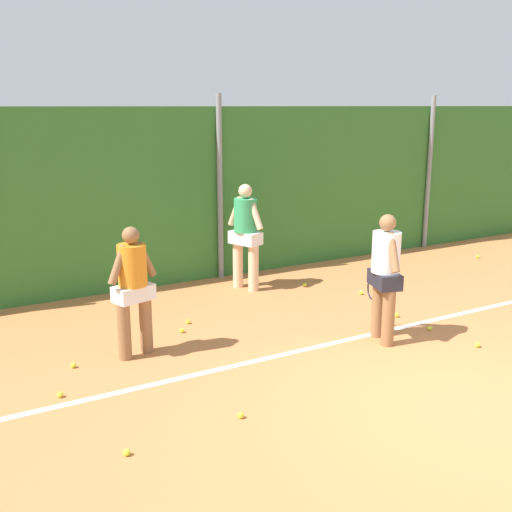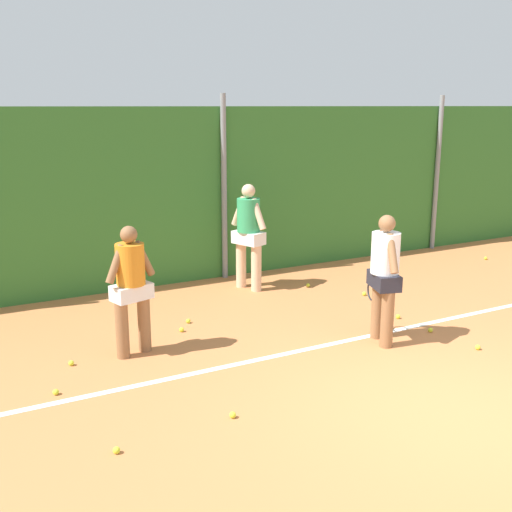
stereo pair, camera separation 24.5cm
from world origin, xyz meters
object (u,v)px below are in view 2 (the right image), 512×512
object	(u,v)px
tennis_ball_4	(486,258)
tennis_ball_11	(398,317)
tennis_ball_0	(478,347)
tennis_ball_6	(182,330)
tennis_ball_7	(430,330)
tennis_ball_8	(364,294)
tennis_ball_3	(233,415)
tennis_ball_10	(308,285)
player_backcourt_far	(249,231)
player_midcourt	(131,284)
player_foreground_near	(384,272)
tennis_ball_9	(188,321)
tennis_ball_5	(56,392)
tennis_ball_2	(71,363)
tennis_ball_1	(116,450)

from	to	relation	value
tennis_ball_4	tennis_ball_11	size ratio (longest dim) A/B	1.00
tennis_ball_0	tennis_ball_6	size ratio (longest dim) A/B	1.00
tennis_ball_7	tennis_ball_11	size ratio (longest dim) A/B	1.00
tennis_ball_6	tennis_ball_8	distance (m)	3.30
tennis_ball_3	tennis_ball_10	distance (m)	4.74
tennis_ball_7	tennis_ball_11	world-z (taller)	same
player_backcourt_far	tennis_ball_11	bearing A→B (deg)	7.12
tennis_ball_8	player_midcourt	bearing A→B (deg)	-171.67
player_foreground_near	tennis_ball_3	xyz separation A→B (m)	(-2.65, -0.93, -0.93)
player_foreground_near	tennis_ball_9	size ratio (longest dim) A/B	26.09
player_foreground_near	tennis_ball_8	distance (m)	2.25
tennis_ball_4	tennis_ball_5	distance (m)	9.16
tennis_ball_0	tennis_ball_4	xyz separation A→B (m)	(3.85, 3.35, 0.00)
tennis_ball_0	tennis_ball_11	size ratio (longest dim) A/B	1.00
tennis_ball_7	tennis_ball_9	distance (m)	3.44
tennis_ball_4	tennis_ball_6	xyz separation A→B (m)	(-7.01, -0.95, 0.00)
player_foreground_near	tennis_ball_0	world-z (taller)	player_foreground_near
player_backcourt_far	tennis_ball_11	xyz separation A→B (m)	(1.25, -2.41, -0.98)
tennis_ball_3	tennis_ball_11	xyz separation A→B (m)	(3.46, 1.53, 0.00)
tennis_ball_6	player_midcourt	bearing A→B (deg)	-151.13
tennis_ball_2	tennis_ball_6	world-z (taller)	same
player_foreground_near	player_midcourt	world-z (taller)	player_foreground_near
tennis_ball_8	tennis_ball_10	size ratio (longest dim) A/B	1.00
tennis_ball_11	tennis_ball_9	bearing A→B (deg)	155.70
tennis_ball_9	player_midcourt	bearing A→B (deg)	-144.39
player_backcourt_far	tennis_ball_11	size ratio (longest dim) A/B	27.41
player_foreground_near	tennis_ball_5	xyz separation A→B (m)	(-4.14, 0.44, -0.93)
tennis_ball_4	tennis_ball_10	xyz separation A→B (m)	(-4.27, 0.06, 0.00)
tennis_ball_5	tennis_ball_9	distance (m)	2.57
tennis_ball_9	tennis_ball_0	bearing A→B (deg)	-42.33
player_foreground_near	tennis_ball_3	distance (m)	2.96
tennis_ball_9	tennis_ball_3	bearing A→B (deg)	-102.76
tennis_ball_4	player_foreground_near	bearing A→B (deg)	-152.03
tennis_ball_3	tennis_ball_6	size ratio (longest dim) A/B	1.00
tennis_ball_0	tennis_ball_10	world-z (taller)	same
tennis_ball_4	tennis_ball_9	bearing A→B (deg)	-174.43
tennis_ball_9	tennis_ball_11	size ratio (longest dim) A/B	1.00
player_backcourt_far	tennis_ball_6	bearing A→B (deg)	-71.89
tennis_ball_9	tennis_ball_4	bearing A→B (deg)	5.57
player_midcourt	tennis_ball_5	distance (m)	1.59
tennis_ball_6	tennis_ball_10	bearing A→B (deg)	20.26
tennis_ball_1	tennis_ball_6	world-z (taller)	same
tennis_ball_2	tennis_ball_11	xyz separation A→B (m)	(4.64, -0.55, 0.00)
tennis_ball_1	tennis_ball_2	bearing A→B (deg)	89.00
tennis_ball_4	tennis_ball_8	size ratio (longest dim) A/B	1.00
player_foreground_near	player_midcourt	bearing A→B (deg)	86.67
player_foreground_near	tennis_ball_10	world-z (taller)	player_foreground_near
player_backcourt_far	tennis_ball_10	xyz separation A→B (m)	(0.95, -0.41, -0.98)
tennis_ball_6	tennis_ball_7	world-z (taller)	same
tennis_ball_7	tennis_ball_11	xyz separation A→B (m)	(-0.03, 0.65, 0.00)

